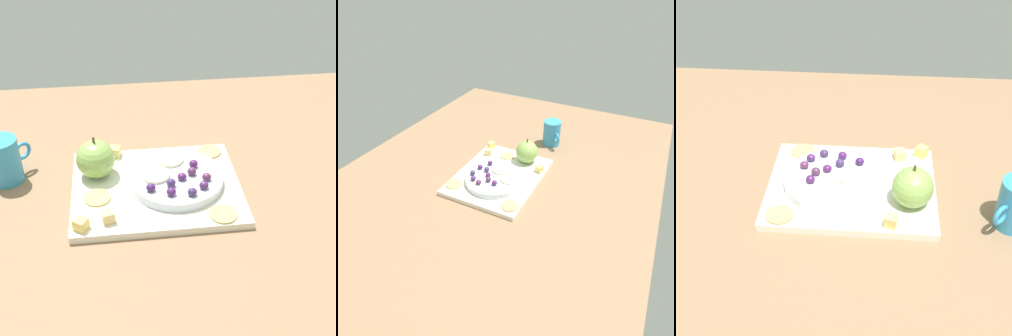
% 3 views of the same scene
% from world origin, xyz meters
% --- Properties ---
extents(table, '(1.48, 1.02, 0.04)m').
position_xyz_m(table, '(0.00, 0.00, 0.02)').
color(table, '#8A684C').
rests_on(table, ground).
extents(platter, '(0.33, 0.26, 0.02)m').
position_xyz_m(platter, '(-0.04, 0.01, 0.05)').
color(platter, silver).
rests_on(platter, table).
extents(serving_dish, '(0.19, 0.19, 0.02)m').
position_xyz_m(serving_dish, '(-0.00, 0.02, 0.07)').
color(serving_dish, silver).
rests_on(serving_dish, platter).
extents(apple_whole, '(0.08, 0.08, 0.08)m').
position_xyz_m(apple_whole, '(-0.16, 0.06, 0.10)').
color(apple_whole, '#87B155').
rests_on(apple_whole, platter).
extents(apple_stem, '(0.01, 0.01, 0.01)m').
position_xyz_m(apple_stem, '(-0.16, 0.06, 0.14)').
color(apple_stem, brown).
rests_on(apple_stem, apple_whole).
extents(cheese_cube_0, '(0.03, 0.03, 0.02)m').
position_xyz_m(cheese_cube_0, '(-0.18, -0.10, 0.07)').
color(cheese_cube_0, '#F3D266').
rests_on(cheese_cube_0, platter).
extents(cheese_cube_1, '(0.03, 0.03, 0.02)m').
position_xyz_m(cheese_cube_1, '(-0.14, -0.08, 0.07)').
color(cheese_cube_1, '#F1C378').
rests_on(cheese_cube_1, platter).
extents(cheese_cube_2, '(0.03, 0.03, 0.02)m').
position_xyz_m(cheese_cube_2, '(-0.12, 0.12, 0.07)').
color(cheese_cube_2, '#E1CC6E').
rests_on(cheese_cube_2, platter).
extents(cracker_0, '(0.05, 0.05, 0.00)m').
position_xyz_m(cracker_0, '(-0.16, -0.01, 0.06)').
color(cracker_0, tan).
rests_on(cracker_0, platter).
extents(cracker_1, '(0.05, 0.05, 0.00)m').
position_xyz_m(cracker_1, '(0.09, 0.11, 0.06)').
color(cracker_1, tan).
rests_on(cracker_1, platter).
extents(cracker_2, '(0.05, 0.05, 0.00)m').
position_xyz_m(cracker_2, '(0.07, -0.09, 0.06)').
color(cracker_2, tan).
rests_on(cracker_2, platter).
extents(grape_0, '(0.02, 0.02, 0.02)m').
position_xyz_m(grape_0, '(0.02, -0.05, 0.09)').
color(grape_0, '#412D57').
rests_on(grape_0, serving_dish).
extents(grape_1, '(0.02, 0.02, 0.02)m').
position_xyz_m(grape_1, '(0.04, 0.04, 0.09)').
color(grape_1, '#4F1E57').
rests_on(grape_1, serving_dish).
extents(grape_2, '(0.02, 0.02, 0.02)m').
position_xyz_m(grape_2, '(-0.05, -0.03, 0.09)').
color(grape_2, '#401E5A').
rests_on(grape_2, serving_dish).
extents(grape_3, '(0.02, 0.02, 0.02)m').
position_xyz_m(grape_3, '(0.06, -0.01, 0.09)').
color(grape_3, '#582950').
rests_on(grape_3, serving_dish).
extents(grape_4, '(0.02, 0.02, 0.02)m').
position_xyz_m(grape_4, '(0.05, -0.03, 0.09)').
color(grape_4, '#4D2761').
rests_on(grape_4, serving_dish).
extents(grape_5, '(0.02, 0.02, 0.02)m').
position_xyz_m(grape_5, '(0.03, 0.01, 0.09)').
color(grape_5, '#542D4E').
rests_on(grape_5, serving_dish).
extents(grape_6, '(0.02, 0.02, 0.01)m').
position_xyz_m(grape_6, '(0.01, 0.00, 0.09)').
color(grape_6, '#4F1F59').
rests_on(grape_6, serving_dish).
extents(grape_7, '(0.02, 0.02, 0.02)m').
position_xyz_m(grape_7, '(-0.02, -0.05, 0.09)').
color(grape_7, '#4D2160').
rests_on(grape_7, serving_dish).
extents(grape_8, '(0.02, 0.02, 0.02)m').
position_xyz_m(grape_8, '(-0.01, -0.02, 0.09)').
color(grape_8, '#442E63').
rests_on(grape_8, serving_dish).
extents(apple_slice_0, '(0.06, 0.06, 0.01)m').
position_xyz_m(apple_slice_0, '(-0.04, 0.02, 0.08)').
color(apple_slice_0, beige).
rests_on(apple_slice_0, serving_dish).
extents(apple_slice_1, '(0.06, 0.06, 0.01)m').
position_xyz_m(apple_slice_1, '(-0.01, 0.07, 0.08)').
color(apple_slice_1, '#F4EAB3').
rests_on(apple_slice_1, serving_dish).
extents(cup, '(0.08, 0.08, 0.10)m').
position_xyz_m(cup, '(-0.34, 0.09, 0.09)').
color(cup, '#348FC4').
rests_on(cup, table).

